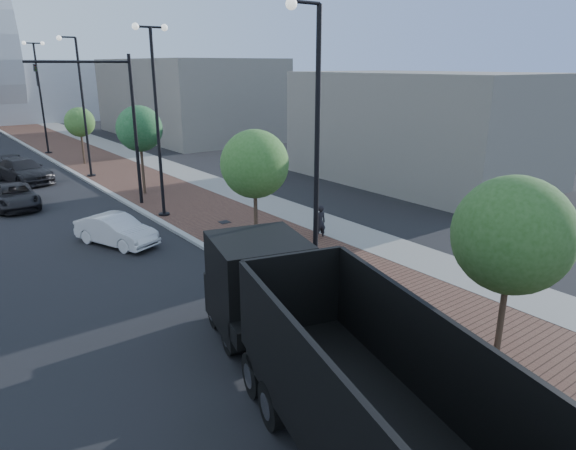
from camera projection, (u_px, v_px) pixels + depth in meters
sidewalk at (105, 160)px, 41.64m from camera, size 7.00×140.00×0.12m
concrete_strip at (137, 156)px, 43.20m from camera, size 2.40×140.00×0.13m
curb at (60, 165)px, 39.63m from camera, size 0.30×140.00×0.14m
dump_truck at (307, 348)px, 11.48m from camera, size 5.80×13.51×3.39m
white_sedan at (116, 230)px, 22.10m from camera, size 2.74×4.16×1.30m
dark_car_mid at (14, 196)px, 27.86m from camera, size 2.25×4.63×1.27m
dark_car_far at (23, 171)px, 33.82m from camera, size 3.35×5.71×1.55m
pedestrian at (320, 222)px, 22.72m from camera, size 0.64×0.50×1.57m
streetlight_1 at (314, 171)px, 15.80m from camera, size 1.44×0.56×9.21m
streetlight_2 at (157, 122)px, 24.85m from camera, size 1.72×0.56×9.28m
streetlight_3 at (83, 114)px, 34.06m from camera, size 1.44×0.56×9.21m
streetlight_4 at (41, 97)px, 43.11m from camera, size 1.72×0.56×9.28m
traffic_mast at (117, 115)px, 26.57m from camera, size 5.09×0.20×8.00m
tree_0 at (513, 235)px, 12.13m from camera, size 2.84×2.84×5.07m
tree_1 at (255, 164)px, 20.49m from camera, size 2.75×2.75×5.06m
tree_2 at (140, 129)px, 29.54m from camera, size 2.64×2.63×5.26m
tree_3 at (80, 122)px, 38.87m from camera, size 2.28×2.22×4.40m
commercial_block_ne at (187, 98)px, 55.26m from camera, size 12.00×22.00×8.00m
commercial_block_e at (421, 128)px, 33.73m from camera, size 10.00×16.00×7.00m
utility_cover_1 at (397, 302)px, 16.64m from camera, size 0.50×0.50×0.02m
utility_cover_2 at (224, 222)px, 25.01m from camera, size 0.50×0.50×0.02m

